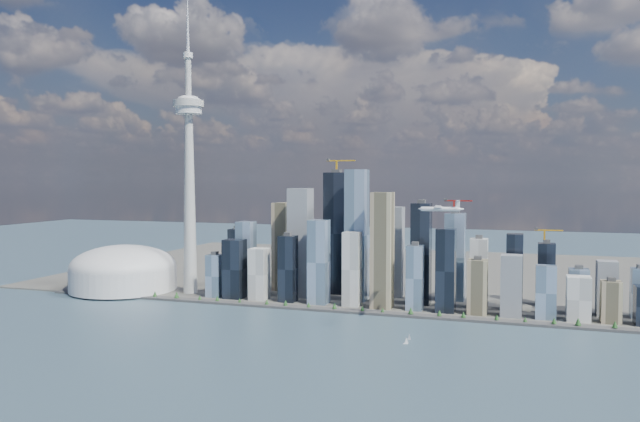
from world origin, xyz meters
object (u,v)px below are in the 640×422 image
(needle_tower, at_px, (189,168))
(dome_stadium, at_px, (123,271))
(sailboat_east, at_px, (409,337))
(airplane, at_px, (441,208))
(sailboat_west, at_px, (406,342))

(needle_tower, distance_m, dome_stadium, 241.40)
(needle_tower, xyz_separation_m, dome_stadium, (-140.00, -10.00, -196.40))
(dome_stadium, distance_m, sailboat_east, 617.71)
(airplane, bearing_deg, dome_stadium, 160.30)
(sailboat_east, bearing_deg, dome_stadium, 177.88)
(airplane, bearing_deg, needle_tower, 155.91)
(needle_tower, bearing_deg, sailboat_east, -23.94)
(dome_stadium, relative_size, airplane, 3.14)
(dome_stadium, distance_m, airplane, 647.39)
(airplane, relative_size, sailboat_east, 7.33)
(needle_tower, relative_size, sailboat_west, 57.86)
(dome_stadium, bearing_deg, airplane, -11.70)
(dome_stadium, xyz_separation_m, sailboat_west, (587.49, -212.41, -36.38))
(sailboat_west, xyz_separation_m, sailboat_east, (-0.38, 23.93, -0.26))
(needle_tower, xyz_separation_m, sailboat_east, (447.11, -198.48, -233.05))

